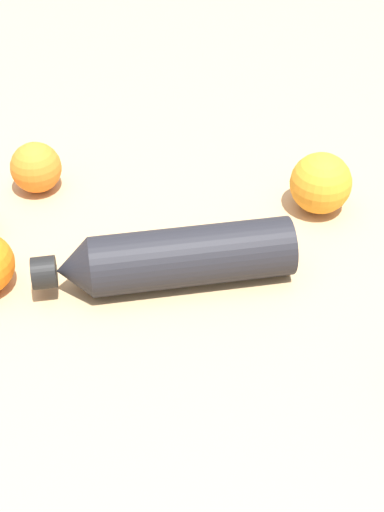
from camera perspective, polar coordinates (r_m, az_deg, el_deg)
name	(u,v)px	position (r m, az deg, el deg)	size (l,w,h in m)	color
ground_plane	(177,287)	(0.81, -1.25, -2.54)	(2.40, 2.40, 0.00)	tan
water_bottle	(172,258)	(0.79, -1.64, -0.18)	(0.30, 0.08, 0.07)	black
orange_0	(36,168)	(0.95, -12.58, 7.04)	(0.07, 0.07, 0.07)	orange
orange_5	(321,183)	(0.91, 10.43, 5.84)	(0.08, 0.08, 0.08)	orange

